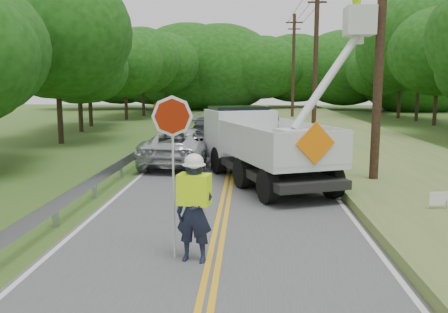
{
  "coord_description": "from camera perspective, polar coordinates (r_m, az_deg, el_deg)",
  "views": [
    {
      "loc": [
        0.66,
        -7.08,
        3.56
      ],
      "look_at": [
        0.0,
        6.0,
        1.5
      ],
      "focal_mm": 37.67,
      "sensor_mm": 36.0,
      "label": 1
    }
  ],
  "objects": [
    {
      "name": "suv_darkgrey",
      "position": [
        30.23,
        -1.88,
        3.56
      ],
      "size": [
        2.06,
        4.92,
        1.42
      ],
      "primitive_type": "imported",
      "rotation": [
        0.0,
        0.0,
        3.16
      ],
      "color": "#3D3F46",
      "rests_on": "road"
    },
    {
      "name": "ground",
      "position": [
        7.95,
        -2.29,
        -17.66
      ],
      "size": [
        140.0,
        140.0,
        0.0
      ],
      "primitive_type": "plane",
      "color": "#335722",
      "rests_on": "ground"
    },
    {
      "name": "yard_sign",
      "position": [
        13.52,
        24.61,
        -4.79
      ],
      "size": [
        0.52,
        0.11,
        0.75
      ],
      "color": "white",
      "rests_on": "ground"
    },
    {
      "name": "tall_grass_verge",
      "position": [
        22.3,
        19.63,
        -0.38
      ],
      "size": [
        7.0,
        96.0,
        0.3
      ],
      "primitive_type": "cube",
      "color": "#566F32",
      "rests_on": "ground"
    },
    {
      "name": "utility_poles",
      "position": [
        24.54,
        13.4,
        12.69
      ],
      "size": [
        1.6,
        43.3,
        10.0
      ],
      "color": "black",
      "rests_on": "ground"
    },
    {
      "name": "flagger",
      "position": [
        9.34,
        -3.68,
        -5.78
      ],
      "size": [
        1.24,
        0.61,
        3.3
      ],
      "color": "#191E33",
      "rests_on": "road"
    },
    {
      "name": "guardrail",
      "position": [
        22.68,
        -9.05,
        1.21
      ],
      "size": [
        0.18,
        48.0,
        0.77
      ],
      "color": "#999CA0",
      "rests_on": "ground"
    },
    {
      "name": "road",
      "position": [
        21.39,
        1.08,
        -0.62
      ],
      "size": [
        7.2,
        96.0,
        0.03
      ],
      "color": "#4C4C4F",
      "rests_on": "ground"
    },
    {
      "name": "bucket_truck",
      "position": [
        17.6,
        4.47,
        2.57
      ],
      "size": [
        5.94,
        7.82,
        7.2
      ],
      "color": "black",
      "rests_on": "road"
    },
    {
      "name": "suv_silver",
      "position": [
        20.6,
        -5.12,
        1.3
      ],
      "size": [
        3.13,
        6.05,
        1.63
      ],
      "primitive_type": "imported",
      "rotation": [
        0.0,
        0.0,
        3.07
      ],
      "color": "silver",
      "rests_on": "road"
    },
    {
      "name": "treeline_horizon",
      "position": [
        63.24,
        3.42,
        10.68
      ],
      "size": [
        57.37,
        14.92,
        12.33
      ],
      "color": "#133F0C",
      "rests_on": "ground"
    },
    {
      "name": "treeline_left",
      "position": [
        36.38,
        -15.31,
        11.77
      ],
      "size": [
        10.4,
        54.24,
        10.31
      ],
      "color": "#332319",
      "rests_on": "ground"
    },
    {
      "name": "stop_sign_permanent",
      "position": [
        28.28,
        -8.07,
        4.84
      ],
      "size": [
        0.5,
        0.16,
        2.4
      ],
      "color": "#999CA0",
      "rests_on": "ground"
    }
  ]
}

